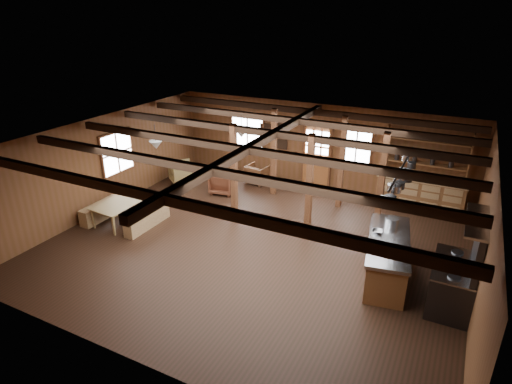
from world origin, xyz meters
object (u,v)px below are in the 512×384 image
commercial_range (456,278)px  armchair_a (223,183)px  armchair_b (257,174)px  armchair_c (183,172)px  kitchen_island (387,257)px  dining_table (126,211)px

commercial_range → armchair_a: (-7.13, 2.90, -0.28)m
armchair_b → armchair_c: 2.58m
armchair_b → commercial_range: bearing=153.9°
commercial_range → armchair_a: size_ratio=2.54×
armchair_b → kitchen_island: bearing=150.3°
armchair_a → armchair_c: 1.72m
commercial_range → dining_table: commercial_range is taller
commercial_range → armchair_b: (-6.53, 4.19, -0.31)m
commercial_range → armchair_c: size_ratio=2.42×
dining_table → kitchen_island: bearing=-81.8°
commercial_range → armchair_b: commercial_range is taller
commercial_range → armchair_a: bearing=157.9°
dining_table → armchair_b: 4.75m
armchair_c → commercial_range: bearing=-161.8°
commercial_range → armchair_b: bearing=147.3°
kitchen_island → armchair_a: (-5.71, 2.47, -0.12)m
armchair_c → armchair_a: bearing=-147.6°
dining_table → armchair_b: bearing=-21.3°
armchair_b → dining_table: bearing=71.4°
armchair_a → armchair_c: (-1.71, 0.14, 0.02)m
armchair_c → kitchen_island: bearing=-162.2°
commercial_range → armchair_c: 9.36m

